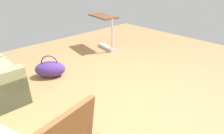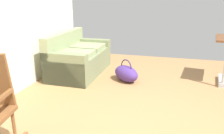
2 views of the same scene
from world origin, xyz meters
name	(u,v)px [view 1 (image 1 of 2)]	position (x,y,z in m)	size (l,w,h in m)	color
ground_plane	(139,95)	(0.00, 0.00, 0.00)	(7.09, 7.09, 0.00)	#9E7247
overbed_table	(105,28)	(1.99, -1.05, 0.53)	(0.87, 0.51, 0.84)	#B2B5BA
duffel_bag	(50,69)	(1.55, 0.72, 0.15)	(0.60, 0.64, 0.43)	#472D7A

